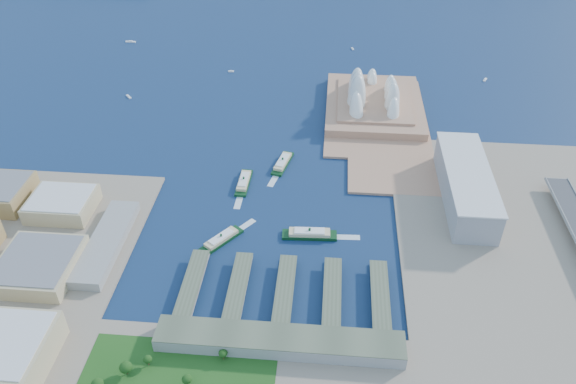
# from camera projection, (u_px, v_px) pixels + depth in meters

# --- Properties ---
(ground) EXTENTS (3000.00, 3000.00, 0.00)m
(ground) POSITION_uv_depth(u_px,v_px,m) (278.00, 238.00, 563.96)
(ground) COLOR #0E2345
(ground) RESTS_ON ground
(east_land) EXTENTS (240.00, 500.00, 3.00)m
(east_land) POSITION_uv_depth(u_px,v_px,m) (536.00, 288.00, 506.46)
(east_land) COLOR gray
(east_land) RESTS_ON ground
(peninsula) EXTENTS (135.00, 220.00, 3.00)m
(peninsula) POSITION_uv_depth(u_px,v_px,m) (376.00, 116.00, 763.39)
(peninsula) COLOR #AC7C5E
(peninsula) RESTS_ON ground
(opera_house) EXTENTS (134.00, 180.00, 58.00)m
(opera_house) POSITION_uv_depth(u_px,v_px,m) (375.00, 89.00, 761.34)
(opera_house) COLOR white
(opera_house) RESTS_ON peninsula
(toaster_building) EXTENTS (45.00, 155.00, 35.00)m
(toaster_building) POSITION_uv_depth(u_px,v_px,m) (466.00, 185.00, 602.13)
(toaster_building) COLOR gray
(toaster_building) RESTS_ON east_land
(west_buildings) EXTENTS (200.00, 280.00, 27.00)m
(west_buildings) POSITION_uv_depth(u_px,v_px,m) (0.00, 259.00, 515.51)
(west_buildings) COLOR #997D4C
(west_buildings) RESTS_ON west_land
(ferry_wharves) EXTENTS (184.00, 90.00, 9.30)m
(ferry_wharves) POSITION_uv_depth(u_px,v_px,m) (285.00, 290.00, 500.28)
(ferry_wharves) COLOR #4D5540
(ferry_wharves) RESTS_ON ground
(terminal_building) EXTENTS (200.00, 28.00, 12.00)m
(terminal_building) POSITION_uv_depth(u_px,v_px,m) (279.00, 342.00, 449.66)
(terminal_building) COLOR gray
(terminal_building) RESTS_ON south_land
(ferry_a) EXTENTS (14.00, 50.57, 9.51)m
(ferry_a) POSITION_uv_depth(u_px,v_px,m) (244.00, 181.00, 635.64)
(ferry_a) COLOR #0D3516
(ferry_a) RESTS_ON ground
(ferry_b) EXTENTS (23.80, 52.26, 9.58)m
(ferry_b) POSITION_uv_depth(u_px,v_px,m) (283.00, 161.00, 667.21)
(ferry_b) COLOR #0D3516
(ferry_b) RESTS_ON ground
(ferry_c) EXTENTS (40.09, 47.21, 9.39)m
(ferry_c) POSITION_uv_depth(u_px,v_px,m) (221.00, 238.00, 556.83)
(ferry_c) COLOR #0D3516
(ferry_c) RESTS_ON ground
(ferry_d) EXTENTS (55.64, 16.58, 10.41)m
(ferry_d) POSITION_uv_depth(u_px,v_px,m) (310.00, 232.00, 562.89)
(ferry_d) COLOR #0D3516
(ferry_d) RESTS_ON ground
(boat_a) EXTENTS (10.87, 11.92, 2.49)m
(boat_a) POSITION_uv_depth(u_px,v_px,m) (129.00, 96.00, 809.46)
(boat_a) COLOR white
(boat_a) RESTS_ON ground
(boat_b) EXTENTS (9.35, 3.93, 2.46)m
(boat_b) POSITION_uv_depth(u_px,v_px,m) (231.00, 71.00, 878.74)
(boat_b) COLOR white
(boat_b) RESTS_ON ground
(boat_c) EXTENTS (8.30, 11.98, 2.63)m
(boat_c) POSITION_uv_depth(u_px,v_px,m) (485.00, 79.00, 854.52)
(boat_c) COLOR white
(boat_c) RESTS_ON ground
(boat_d) EXTENTS (17.62, 4.21, 2.96)m
(boat_d) POSITION_uv_depth(u_px,v_px,m) (131.00, 41.00, 976.02)
(boat_d) COLOR white
(boat_d) RESTS_ON ground
(boat_e) EXTENTS (5.22, 9.99, 2.34)m
(boat_e) POSITION_uv_depth(u_px,v_px,m) (352.00, 49.00, 951.56)
(boat_e) COLOR white
(boat_e) RESTS_ON ground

